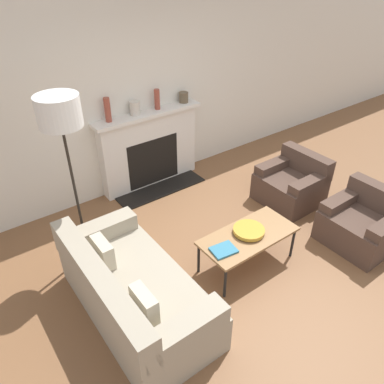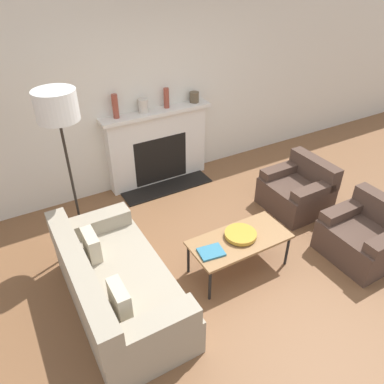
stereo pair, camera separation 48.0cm
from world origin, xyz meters
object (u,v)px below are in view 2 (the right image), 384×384
object	(u,v)px
mantel_vase_center_left	(143,106)
fireplace	(158,148)
couch	(116,286)
armchair_far	(297,191)
bowl	(241,234)
mantel_vase_right	(194,97)
mantel_vase_left	(115,106)
armchair_near	(364,236)
mantel_vase_center_right	(166,98)
book	(211,252)
floor_lamp	(59,119)
coffee_table	(240,241)

from	to	relation	value
mantel_vase_center_left	fireplace	bearing A→B (deg)	-4.34
couch	armchair_far	world-z (taller)	couch
bowl	mantel_vase_right	world-z (taller)	mantel_vase_right
fireplace	mantel_vase_right	bearing A→B (deg)	1.26
bowl	mantel_vase_left	bearing A→B (deg)	104.01
armchair_near	bowl	distance (m)	1.53
mantel_vase_center_right	mantel_vase_right	bearing A→B (deg)	0.00
bowl	mantel_vase_center_left	distance (m)	2.35
book	armchair_far	bearing A→B (deg)	26.64
book	mantel_vase_right	xyz separation A→B (m)	(1.11, 2.27, 0.80)
fireplace	bowl	distance (m)	2.20
couch	floor_lamp	bearing A→B (deg)	1.55
mantel_vase_center_right	fireplace	bearing A→B (deg)	-175.47
bowl	book	bearing A→B (deg)	-172.08
bowl	mantel_vase_left	world-z (taller)	mantel_vase_left
book	mantel_vase_center_right	distance (m)	2.51
bowl	mantel_vase_center_right	size ratio (longest dim) A/B	1.24
bowl	coffee_table	bearing A→B (deg)	-136.37
couch	mantel_vase_center_right	size ratio (longest dim) A/B	6.28
coffee_table	mantel_vase_left	size ratio (longest dim) A/B	3.44
couch	coffee_table	world-z (taller)	couch
bowl	mantel_vase_center_left	size ratio (longest dim) A/B	1.88
couch	floor_lamp	xyz separation A→B (m)	(-0.03, 1.11, 1.39)
floor_lamp	armchair_far	bearing A→B (deg)	-13.54
coffee_table	mantel_vase_right	world-z (taller)	mantel_vase_right
coffee_table	mantel_vase_right	size ratio (longest dim) A/B	7.36
couch	armchair_far	bearing A→B (deg)	-81.54
mantel_vase_center_left	bowl	bearing A→B (deg)	-86.22
fireplace	couch	bearing A→B (deg)	-125.53
armchair_far	mantel_vase_left	bearing A→B (deg)	-130.06
bowl	mantel_vase_left	xyz separation A→B (m)	(-0.55, 2.21, 0.86)
mantel_vase_center_right	bowl	bearing A→B (deg)	-95.64
mantel_vase_right	coffee_table	bearing A→B (deg)	-107.60
fireplace	armchair_near	bearing A→B (deg)	-63.68
mantel_vase_center_left	mantel_vase_center_right	distance (m)	0.37
armchair_far	mantel_vase_center_right	world-z (taller)	mantel_vase_center_right
fireplace	mantel_vase_center_right	size ratio (longest dim) A/B	5.81
book	mantel_vase_left	size ratio (longest dim) A/B	0.87
couch	mantel_vase_left	size ratio (longest dim) A/B	5.50
armchair_near	mantel_vase_right	world-z (taller)	mantel_vase_right
armchair_far	mantel_vase_center_left	size ratio (longest dim) A/B	4.26
book	mantel_vase_center_right	world-z (taller)	mantel_vase_center_right
book	floor_lamp	world-z (taller)	floor_lamp
couch	book	distance (m)	1.04
armchair_near	coffee_table	world-z (taller)	armchair_near
mantel_vase_left	mantel_vase_center_left	world-z (taller)	mantel_vase_left
coffee_table	bowl	bearing A→B (deg)	43.63
coffee_table	fireplace	bearing A→B (deg)	88.33
mantel_vase_center_left	mantel_vase_left	bearing A→B (deg)	180.00
couch	mantel_vase_center_left	bearing A→B (deg)	-31.77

